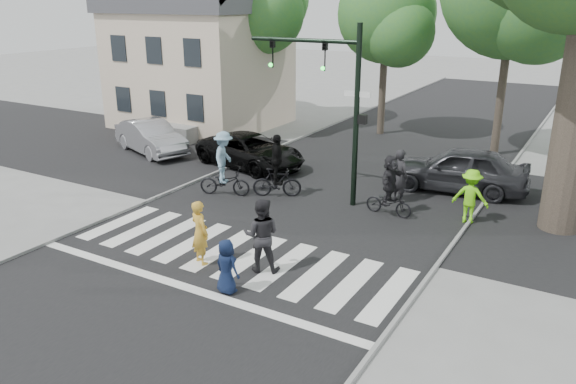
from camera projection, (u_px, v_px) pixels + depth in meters
The scene contains 21 objects.
ground at pixel (214, 268), 14.74m from camera, with size 120.00×120.00×0.00m, color gray.
road_stem at pixel (305, 209), 18.82m from camera, with size 10.00×70.00×0.01m, color black.
road_cross at pixel (343, 185), 21.26m from camera, with size 70.00×10.00×0.01m, color black.
curb_left at pixel (188, 184), 21.22m from camera, with size 0.10×70.00×0.10m, color gray.
curb_right at pixel (457, 239), 16.38m from camera, with size 0.10×70.00×0.10m, color gray.
crosswalk at pixel (229, 258), 15.28m from camera, with size 10.00×3.85×0.01m.
traffic_signal at pixel (334, 89), 18.35m from camera, with size 4.45×0.29×6.00m.
bg_tree_0 at pixel (189, 9), 32.35m from camera, with size 5.46×5.20×8.97m.
bg_tree_2 at pixel (390, 18), 27.24m from camera, with size 5.04×4.80×8.40m.
house at pixel (200, 55), 30.40m from camera, with size 8.40×8.10×8.82m.
pedestrian_woman at pixel (200, 232), 14.73m from camera, with size 0.64×0.42×1.76m, color gold.
pedestrian_child at pixel (227, 266), 13.29m from camera, with size 0.67×0.43×1.37m, color #0F1A38.
pedestrian_adult at pixel (261, 235), 14.29m from camera, with size 0.96×0.75×1.98m, color #232325.
cyclist_left at pixel (224, 168), 19.88m from camera, with size 1.95×1.35×2.33m.
cyclist_mid at pixel (277, 172), 19.75m from camera, with size 1.76×1.23×2.26m.
cyclist_right at pixel (390, 189), 18.06m from camera, with size 1.62×1.51×2.01m.
car_suv at pixel (250, 151), 23.40m from camera, with size 2.28×4.95×1.38m, color black.
car_silver at pixel (151, 137), 25.50m from camera, with size 1.57×4.51×1.49m, color #A1A0A6.
car_grey at pixel (459, 169), 20.37m from camera, with size 1.97×4.90×1.67m, color #2C2C30.
bystander_hivis at pixel (471, 196), 17.45m from camera, with size 1.12×0.64×1.74m, color #73E514.
bystander_dark at pixel (400, 176), 19.28m from camera, with size 0.68×0.45×1.86m, color #232325.
Camera 1 is at (8.41, -10.47, 6.69)m, focal length 35.00 mm.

